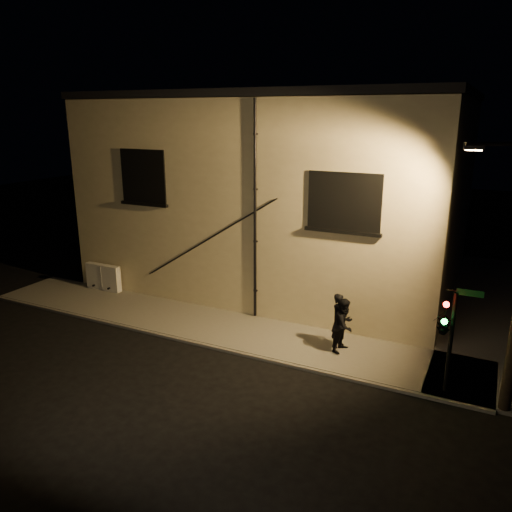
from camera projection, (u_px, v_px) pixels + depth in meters
The scene contains 7 objects.
ground at pixel (265, 360), 16.64m from camera, with size 90.00×90.00×0.00m, color black.
sidewalk at pixel (339, 318), 19.89m from camera, with size 21.00×16.00×0.12m.
building at pixel (288, 187), 24.45m from camera, with size 16.20×12.23×8.80m.
utility_cabinet at pixel (103, 277), 22.76m from camera, with size 1.80×0.30×1.19m, color white.
pedestrian_a at pixel (339, 320), 17.11m from camera, with size 0.70×0.46×1.91m, color black.
pedestrian_b at pixel (344, 325), 16.79m from camera, with size 0.91×0.71×1.87m, color black.
traffic_signal at pixel (445, 323), 13.97m from camera, with size 1.31×1.87×3.18m.
Camera 1 is at (6.36, -13.62, 7.93)m, focal length 35.00 mm.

